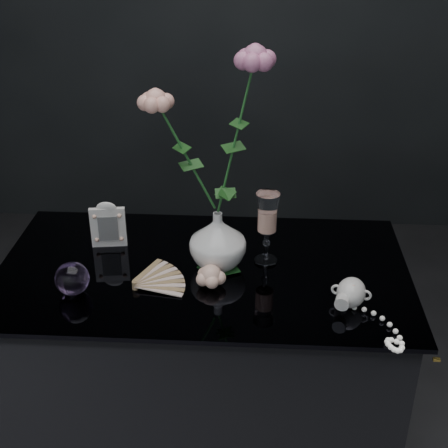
# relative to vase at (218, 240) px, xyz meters

# --- Properties ---
(table) EXTENTS (1.05, 0.58, 0.76)m
(table) POSITION_rel_vase_xyz_m (-0.04, -0.02, -0.46)
(table) COLOR black
(table) RESTS_ON ground
(vase) EXTENTS (0.19, 0.19, 0.15)m
(vase) POSITION_rel_vase_xyz_m (0.00, 0.00, 0.00)
(vase) COLOR white
(vase) RESTS_ON table
(wine_glass) EXTENTS (0.07, 0.07, 0.20)m
(wine_glass) POSITION_rel_vase_xyz_m (0.12, 0.03, 0.02)
(wine_glass) COLOR white
(wine_glass) RESTS_ON table
(picture_frame) EXTENTS (0.11, 0.09, 0.13)m
(picture_frame) POSITION_rel_vase_xyz_m (-0.30, 0.08, -0.01)
(picture_frame) COLOR silver
(picture_frame) RESTS_ON table
(paperweight) EXTENTS (0.08, 0.08, 0.08)m
(paperweight) POSITION_rel_vase_xyz_m (-0.34, -0.14, -0.03)
(paperweight) COLOR #B280D0
(paperweight) RESTS_ON table
(paper_fan) EXTENTS (0.28, 0.24, 0.03)m
(paper_fan) POSITION_rel_vase_xyz_m (-0.19, -0.12, -0.06)
(paper_fan) COLOR beige
(paper_fan) RESTS_ON table
(loose_rose) EXTENTS (0.14, 0.17, 0.06)m
(loose_rose) POSITION_rel_vase_xyz_m (-0.01, -0.09, -0.05)
(loose_rose) COLOR #FFBDA4
(loose_rose) RESTS_ON table
(pearl_jar) EXTENTS (0.29, 0.30, 0.07)m
(pearl_jar) POSITION_rel_vase_xyz_m (0.32, -0.15, -0.04)
(pearl_jar) COLOR silver
(pearl_jar) RESTS_ON table
(roses) EXTENTS (0.29, 0.11, 0.46)m
(roses) POSITION_rel_vase_xyz_m (-0.01, 0.00, 0.28)
(roses) COLOR #E49E8B
(roses) RESTS_ON vase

